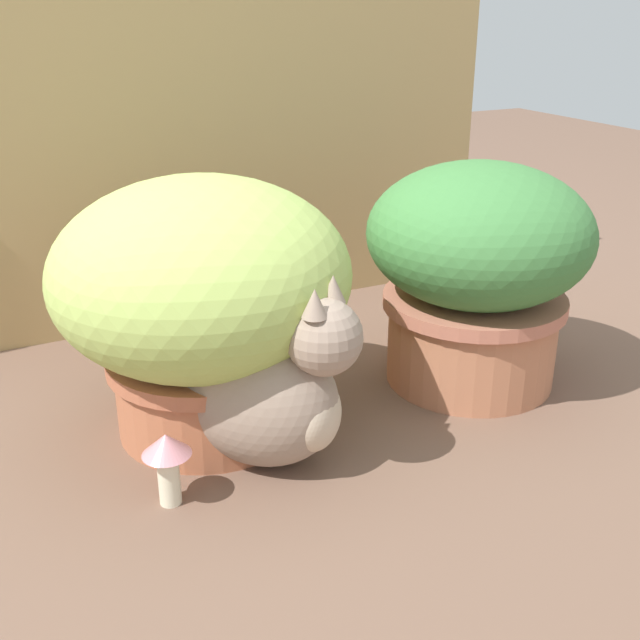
{
  "coord_description": "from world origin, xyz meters",
  "views": [
    {
      "loc": [
        -0.39,
        -1.01,
        0.66
      ],
      "look_at": [
        0.12,
        0.02,
        0.18
      ],
      "focal_mm": 43.66,
      "sensor_mm": 36.0,
      "label": 1
    }
  ],
  "objects_px": {
    "leafy_planter": "(477,266)",
    "mushroom_ornament_pink": "(167,456)",
    "grass_planter": "(203,296)",
    "cat": "(267,390)",
    "mushroom_ornament_red": "(249,399)"
  },
  "relations": [
    {
      "from": "cat",
      "to": "mushroom_ornament_pink",
      "type": "relative_size",
      "value": 3.28
    },
    {
      "from": "mushroom_ornament_pink",
      "to": "mushroom_ornament_red",
      "type": "distance_m",
      "value": 0.16
    },
    {
      "from": "leafy_planter",
      "to": "cat",
      "type": "height_order",
      "value": "leafy_planter"
    },
    {
      "from": "leafy_planter",
      "to": "cat",
      "type": "bearing_deg",
      "value": -168.03
    },
    {
      "from": "mushroom_ornament_red",
      "to": "leafy_planter",
      "type": "bearing_deg",
      "value": 9.25
    },
    {
      "from": "grass_planter",
      "to": "leafy_planter",
      "type": "distance_m",
      "value": 0.49
    },
    {
      "from": "grass_planter",
      "to": "cat",
      "type": "height_order",
      "value": "grass_planter"
    },
    {
      "from": "leafy_planter",
      "to": "mushroom_ornament_pink",
      "type": "height_order",
      "value": "leafy_planter"
    },
    {
      "from": "leafy_planter",
      "to": "mushroom_ornament_pink",
      "type": "distance_m",
      "value": 0.64
    },
    {
      "from": "grass_planter",
      "to": "cat",
      "type": "distance_m",
      "value": 0.18
    },
    {
      "from": "mushroom_ornament_red",
      "to": "grass_planter",
      "type": "bearing_deg",
      "value": 101.27
    },
    {
      "from": "mushroom_ornament_pink",
      "to": "mushroom_ornament_red",
      "type": "height_order",
      "value": "mushroom_ornament_red"
    },
    {
      "from": "grass_planter",
      "to": "mushroom_ornament_red",
      "type": "bearing_deg",
      "value": -78.73
    },
    {
      "from": "cat",
      "to": "mushroom_ornament_red",
      "type": "height_order",
      "value": "cat"
    },
    {
      "from": "grass_planter",
      "to": "cat",
      "type": "relative_size",
      "value": 1.28
    }
  ]
}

